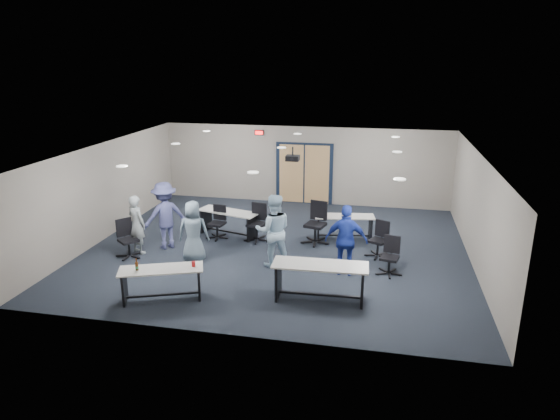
% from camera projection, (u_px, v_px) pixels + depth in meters
% --- Properties ---
extents(floor, '(10.00, 10.00, 0.00)m').
position_uv_depth(floor, '(278.00, 248.00, 13.57)').
color(floor, black).
rests_on(floor, ground).
extents(back_wall, '(10.00, 0.04, 2.70)m').
position_uv_depth(back_wall, '(304.00, 165.00, 17.38)').
color(back_wall, gray).
rests_on(back_wall, floor).
extents(front_wall, '(10.00, 0.04, 2.70)m').
position_uv_depth(front_wall, '(226.00, 268.00, 8.96)').
color(front_wall, gray).
rests_on(front_wall, floor).
extents(left_wall, '(0.04, 9.00, 2.70)m').
position_uv_depth(left_wall, '(106.00, 190.00, 14.14)').
color(left_wall, gray).
rests_on(left_wall, floor).
extents(right_wall, '(0.04, 9.00, 2.70)m').
position_uv_depth(right_wall, '(477.00, 212.00, 12.20)').
color(right_wall, gray).
rests_on(right_wall, floor).
extents(ceiling, '(10.00, 9.00, 0.04)m').
position_uv_depth(ceiling, '(278.00, 150.00, 12.77)').
color(ceiling, silver).
rests_on(ceiling, back_wall).
extents(double_door, '(2.00, 0.07, 2.20)m').
position_uv_depth(double_door, '(304.00, 174.00, 17.43)').
color(double_door, black).
rests_on(double_door, back_wall).
extents(exit_sign, '(0.32, 0.07, 0.18)m').
position_uv_depth(exit_sign, '(259.00, 133.00, 17.31)').
color(exit_sign, black).
rests_on(exit_sign, back_wall).
extents(ceiling_projector, '(0.35, 0.32, 0.37)m').
position_uv_depth(ceiling_projector, '(293.00, 158.00, 13.26)').
color(ceiling_projector, black).
rests_on(ceiling_projector, ceiling).
extents(ceiling_can_lights, '(6.24, 5.74, 0.02)m').
position_uv_depth(ceiling_can_lights, '(280.00, 149.00, 13.01)').
color(ceiling_can_lights, white).
rests_on(ceiling_can_lights, ceiling).
extents(table_front_left, '(1.85, 1.17, 0.97)m').
position_uv_depth(table_front_left, '(162.00, 278.00, 10.58)').
color(table_front_left, beige).
rests_on(table_front_left, floor).
extents(table_front_right, '(2.04, 0.74, 0.82)m').
position_uv_depth(table_front_right, '(320.00, 276.00, 10.54)').
color(table_front_right, beige).
rests_on(table_front_right, floor).
extents(table_back_left, '(1.89, 1.07, 0.73)m').
position_uv_depth(table_back_left, '(229.00, 219.00, 14.40)').
color(table_back_left, beige).
rests_on(table_back_left, floor).
extents(table_back_right, '(1.74, 0.81, 0.68)m').
position_uv_depth(table_back_right, '(344.00, 223.00, 14.15)').
color(table_back_right, beige).
rests_on(table_back_right, floor).
extents(chair_back_a, '(0.68, 0.68, 0.95)m').
position_uv_depth(chair_back_a, '(217.00, 223.00, 14.16)').
color(chair_back_a, black).
rests_on(chair_back_a, floor).
extents(chair_back_b, '(0.76, 0.76, 1.06)m').
position_uv_depth(chair_back_b, '(256.00, 223.00, 13.96)').
color(chair_back_b, black).
rests_on(chair_back_b, floor).
extents(chair_back_c, '(0.89, 0.89, 1.17)m').
position_uv_depth(chair_back_c, '(315.00, 223.00, 13.75)').
color(chair_back_c, black).
rests_on(chair_back_c, floor).
extents(chair_back_d, '(0.80, 0.80, 0.94)m').
position_uv_depth(chair_back_d, '(378.00, 239.00, 12.86)').
color(chair_back_d, black).
rests_on(chair_back_d, floor).
extents(chair_loose_left, '(0.88, 0.88, 1.00)m').
position_uv_depth(chair_loose_left, '(128.00, 239.00, 12.83)').
color(chair_loose_left, black).
rests_on(chair_loose_left, floor).
extents(chair_loose_right, '(0.69, 0.69, 0.93)m').
position_uv_depth(chair_loose_right, '(390.00, 256.00, 11.80)').
color(chair_loose_right, black).
rests_on(chair_loose_right, floor).
extents(person_gray, '(0.68, 0.59, 1.58)m').
position_uv_depth(person_gray, '(137.00, 224.00, 13.03)').
color(person_gray, '#9BA5A9').
rests_on(person_gray, floor).
extents(person_plaid, '(0.85, 0.64, 1.58)m').
position_uv_depth(person_plaid, '(193.00, 231.00, 12.51)').
color(person_plaid, slate).
rests_on(person_plaid, floor).
extents(person_lightblue, '(1.05, 0.91, 1.83)m').
position_uv_depth(person_lightblue, '(274.00, 231.00, 12.19)').
color(person_lightblue, '#B7DAF3').
rests_on(person_lightblue, floor).
extents(person_navy, '(1.03, 0.47, 1.72)m').
position_uv_depth(person_navy, '(346.00, 240.00, 11.71)').
color(person_navy, '#1B3099').
rests_on(person_navy, floor).
extents(person_back, '(1.33, 1.30, 1.83)m').
position_uv_depth(person_back, '(165.00, 215.00, 13.35)').
color(person_back, '#45487C').
rests_on(person_back, floor).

